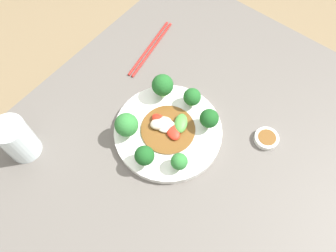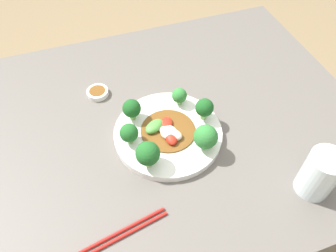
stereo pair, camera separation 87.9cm
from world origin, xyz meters
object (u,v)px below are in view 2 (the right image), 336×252
Objects in this scene: broccoli_northeast at (148,154)px; chopsticks at (116,237)px; broccoli_southwest at (179,96)px; sauce_dish at (98,92)px; plate at (168,133)px; broccoli_southeast at (132,109)px; broccoli_west at (204,108)px; drinking_glass at (320,174)px; broccoli_east at (129,133)px; broccoli_northwest at (206,137)px; stirfry_center at (167,131)px.

broccoli_northeast is 0.31× the size of chopsticks.
sauce_dish is (0.20, -0.13, -0.04)m from broccoli_southwest.
sauce_dish reaches higher than chopsticks.
plate is 4.54× the size of broccoli_southeast.
broccoli_west reaches higher than broccoli_southwest.
drinking_glass is 1.93× the size of sauce_dish.
broccoli_east is (0.20, 0.01, -0.01)m from broccoli_west.
broccoli_northwest is 1.21× the size of broccoli_east.
broccoli_northeast is 1.26× the size of broccoli_east.
broccoli_northeast is at bearing 1.32° from broccoli_northwest.
broccoli_northwest is 0.30m from chopsticks.
plate is at bearing -43.95° from drinking_glass.
broccoli_southwest is at bearing -152.92° from broccoli_east.
broccoli_east is 0.47× the size of drinking_glass.
sauce_dish is at bearing -55.86° from plate.
broccoli_southwest is 0.42× the size of drinking_glass.
plate is 0.25m from sauce_dish.
broccoli_northeast is 0.19m from chopsticks.
broccoli_northwest is 0.49× the size of stirfry_center.
stirfry_center is 1.17× the size of drinking_glass.
broccoli_southeast is at bearing -18.87° from broccoli_west.
chopsticks is 0.43m from sauce_dish.
broccoli_southeast is 1.08× the size of broccoli_east.
sauce_dish is at bearing -63.39° from broccoli_southeast.
drinking_glass is at bearing 131.15° from sauce_dish.
broccoli_east is (0.17, -0.08, -0.01)m from broccoli_northwest.
broccoli_southwest is at bearing -59.09° from drinking_glass.
broccoli_east is 0.10m from stirfry_center.
broccoli_northwest is at bearing -178.68° from broccoli_northeast.
broccoli_west reaches higher than chopsticks.
sauce_dish is at bearing -96.31° from chopsticks.
broccoli_southwest is (-0.06, -0.08, 0.04)m from plate.
broccoli_northeast is 1.16× the size of sauce_dish.
broccoli_southwest is at bearing -59.16° from broccoli_west.
broccoli_northwest is 1.12× the size of broccoli_southeast.
chopsticks is at bearing 50.85° from broccoli_northeast.
broccoli_northeast is at bearing 26.89° from broccoli_west.
chopsticks is (0.29, 0.23, -0.05)m from broccoli_west.
broccoli_east is at bearing -112.32° from chopsticks.
broccoli_northwest reaches higher than plate.
broccoli_northeast is at bearing 88.96° from broccoli_southeast.
broccoli_southeast is at bearing -110.17° from broccoli_east.
broccoli_east is 0.24× the size of chopsticks.
broccoli_northeast is 0.38m from drinking_glass.
sauce_dish is at bearing -48.85° from drinking_glass.
sauce_dish is (0.21, -0.29, -0.05)m from broccoli_northwest.
broccoli_southeast reaches higher than plate.
broccoli_northwest is 0.11m from stirfry_center.
broccoli_west is at bearing -153.11° from broccoli_northeast.
drinking_glass is (-0.19, 0.18, 0.00)m from broccoli_northwest.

